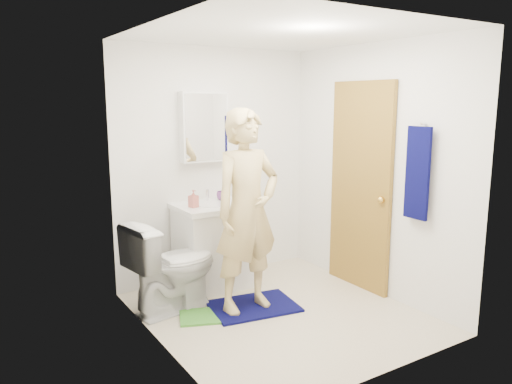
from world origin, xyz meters
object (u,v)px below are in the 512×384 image
Objects in this scene: soap_dispenser at (193,199)px; towel at (418,173)px; medicine_cabinet at (204,127)px; vanity_cabinet at (216,247)px; man at (247,211)px; toothbrush_cup at (222,196)px; toilet at (173,265)px.

towel is at bearing -45.42° from soap_dispenser.
soap_dispenser is (-0.25, -0.26, -0.67)m from medicine_cabinet.
vanity_cabinet is 0.45× the size of man.
man is (0.20, -0.66, -0.02)m from soap_dispenser.
medicine_cabinet is 0.87× the size of towel.
man is at bearing 147.05° from towel.
towel is 6.77× the size of toothbrush_cup.
toothbrush_cup is at bearing 40.36° from vanity_cabinet.
medicine_cabinet is 1.14m from man.
toothbrush_cup is 0.07× the size of man.
medicine_cabinet reaches higher than vanity_cabinet.
vanity_cabinet is at bearing 6.88° from soap_dispenser.
vanity_cabinet is 0.86m from man.
towel is 1.94m from toothbrush_cup.
medicine_cabinet is 0.84× the size of toilet.
man is at bearing -72.71° from soap_dispenser.
vanity_cabinet is 0.70m from toilet.
soap_dispenser is at bearing 103.11° from man.
medicine_cabinet is 5.92× the size of toothbrush_cup.
man reaches higher than towel.
soap_dispenser is at bearing -173.12° from vanity_cabinet.
soap_dispenser is 0.43m from toothbrush_cup.
soap_dispenser is 0.69m from man.
towel is (1.18, -1.48, 0.85)m from vanity_cabinet.
toilet is at bearing -148.89° from toothbrush_cup.
soap_dispenser is at bearing -134.76° from medicine_cabinet.
towel is at bearing -55.39° from medicine_cabinet.
soap_dispenser is 1.43× the size of toothbrush_cup.
vanity_cabinet is at bearing -90.00° from medicine_cabinet.
man reaches higher than vanity_cabinet.
soap_dispenser reaches higher than toothbrush_cup.
toothbrush_cup is at bearing 72.52° from man.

